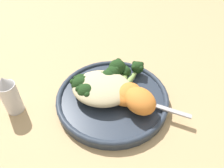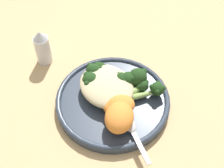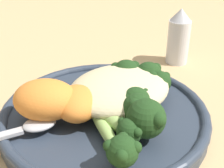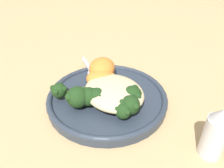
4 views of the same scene
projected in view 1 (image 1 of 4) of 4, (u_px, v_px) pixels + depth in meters
ground_plane at (112, 101)px, 0.48m from camera, size 4.00×4.00×0.00m
plate at (114, 98)px, 0.47m from camera, size 0.24×0.24×0.02m
quinoa_mound at (102, 87)px, 0.46m from camera, size 0.12×0.11×0.03m
broccoli_stalk_0 at (134, 72)px, 0.50m from camera, size 0.05×0.11×0.03m
broccoli_stalk_1 at (123, 80)px, 0.48m from camera, size 0.03×0.11×0.03m
broccoli_stalk_2 at (116, 73)px, 0.49m from camera, size 0.05×0.11×0.04m
broccoli_stalk_3 at (114, 77)px, 0.48m from camera, size 0.05×0.08×0.04m
broccoli_stalk_4 at (110, 81)px, 0.47m from camera, size 0.07×0.08×0.03m
broccoli_stalk_5 at (89, 84)px, 0.47m from camera, size 0.12×0.05×0.03m
broccoli_stalk_6 at (86, 86)px, 0.46m from camera, size 0.12×0.04×0.03m
broccoli_stalk_7 at (90, 93)px, 0.45m from camera, size 0.10×0.04×0.04m
sweet_potato_chunk_0 at (128, 93)px, 0.44m from camera, size 0.07×0.08×0.03m
sweet_potato_chunk_1 at (124, 96)px, 0.44m from camera, size 0.07×0.06×0.03m
sweet_potato_chunk_2 at (140, 101)px, 0.42m from camera, size 0.09×0.09×0.04m
spoon at (154, 105)px, 0.44m from camera, size 0.11×0.04×0.01m
salt_shaker at (10, 95)px, 0.43m from camera, size 0.04×0.04×0.09m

